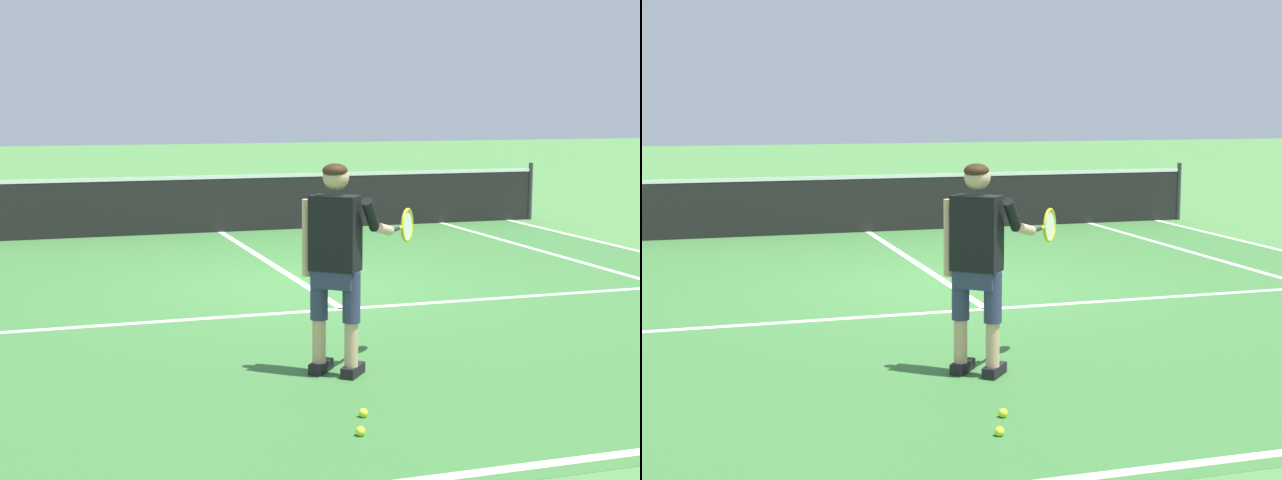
% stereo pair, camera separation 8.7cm
% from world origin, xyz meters
% --- Properties ---
extents(ground_plane, '(80.00, 80.00, 0.00)m').
position_xyz_m(ground_plane, '(0.00, 0.00, 0.00)').
color(ground_plane, '#477F3D').
extents(court_inner_surface, '(10.98, 11.32, 0.00)m').
position_xyz_m(court_inner_surface, '(0.00, -0.49, 0.00)').
color(court_inner_surface, '#387033').
rests_on(court_inner_surface, ground).
extents(line_baseline, '(10.98, 0.10, 0.01)m').
position_xyz_m(line_baseline, '(0.00, -5.95, 0.00)').
color(line_baseline, white).
rests_on(line_baseline, ground).
extents(line_service, '(8.23, 0.10, 0.01)m').
position_xyz_m(line_service, '(0.00, -1.43, 0.00)').
color(line_service, white).
rests_on(line_service, ground).
extents(line_centre_service, '(0.10, 6.40, 0.01)m').
position_xyz_m(line_centre_service, '(0.00, 1.77, 0.00)').
color(line_centre_service, white).
rests_on(line_centre_service, ground).
extents(line_singles_right, '(0.10, 10.92, 0.01)m').
position_xyz_m(line_singles_right, '(4.12, -0.49, 0.00)').
color(line_singles_right, white).
rests_on(line_singles_right, ground).
extents(tennis_net, '(11.96, 0.08, 1.07)m').
position_xyz_m(tennis_net, '(0.00, 4.97, 0.50)').
color(tennis_net, '#333338').
rests_on(tennis_net, ground).
extents(tennis_player, '(1.13, 0.79, 1.71)m').
position_xyz_m(tennis_player, '(-0.84, -3.73, 0.99)').
color(tennis_player, black).
rests_on(tennis_player, ground).
extents(tennis_ball_near_feet, '(0.07, 0.07, 0.07)m').
position_xyz_m(tennis_ball_near_feet, '(-1.00, -4.79, 0.03)').
color(tennis_ball_near_feet, '#CCE02D').
rests_on(tennis_ball_near_feet, ground).
extents(tennis_ball_by_baseline, '(0.07, 0.07, 0.07)m').
position_xyz_m(tennis_ball_by_baseline, '(-1.15, -5.14, 0.03)').
color(tennis_ball_by_baseline, '#CCE02D').
rests_on(tennis_ball_by_baseline, ground).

